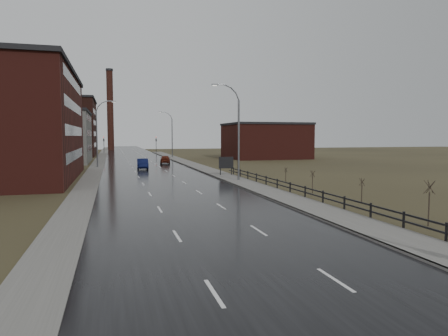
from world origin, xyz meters
TOP-DOWN VIEW (x-y plane):
  - road at (0.00, 60.00)m, footprint 14.00×300.00m
  - sidewalk_right at (8.60, 35.00)m, footprint 3.20×180.00m
  - curb_right at (7.08, 35.00)m, footprint 0.16×180.00m
  - sidewalk_left at (-8.20, 60.00)m, footprint 2.40×260.00m
  - warehouse_mid at (-17.99, 78.00)m, footprint 16.32×20.40m
  - warehouse_far at (-22.99, 108.00)m, footprint 26.52×24.48m
  - building_right at (30.30, 82.00)m, footprint 18.36×16.32m
  - smokestack at (-6.00, 150.00)m, footprint 2.70×2.70m
  - streetlight_right_mid at (8.50, 36.00)m, footprint 3.36×0.28m
  - streetlight_left at (-7.70, 62.00)m, footprint 3.36×0.28m
  - streetlight_right_far at (8.50, 90.00)m, footprint 3.36×0.28m
  - guardrail at (10.30, 18.31)m, footprint 0.10×53.05m
  - shrub_c at (12.59, 10.63)m, footprint 0.64×0.68m
  - shrub_d at (13.57, 18.69)m, footprint 0.48×0.51m
  - shrub_e at (12.51, 24.84)m, footprint 0.51×0.54m
  - shrub_f at (13.93, 33.95)m, footprint 0.41×0.43m
  - billboard at (9.10, 42.44)m, footprint 2.01×0.17m
  - traffic_light_left at (-8.00, 120.00)m, footprint 0.58×2.73m
  - traffic_light_right at (8.00, 120.00)m, footprint 0.58×2.73m
  - car_near at (-0.82, 57.11)m, footprint 1.98×5.08m
  - car_far at (4.34, 68.93)m, footprint 2.55×4.99m

SIDE VIEW (x-z plane):
  - road at x=0.00m, z-range 0.00..0.06m
  - sidewalk_left at x=-8.20m, z-range 0.00..0.12m
  - sidewalk_right at x=8.60m, z-range 0.00..0.18m
  - curb_right at x=7.08m, z-range 0.00..0.18m
  - guardrail at x=10.30m, z-range 0.16..1.26m
  - car_far at x=4.34m, z-range 0.00..1.63m
  - car_near at x=-0.82m, z-range 0.00..1.65m
  - shrub_f at x=13.93m, z-range 0.05..1.75m
  - shrub_d at x=13.57m, z-range 0.06..2.07m
  - shrub_e at x=12.51m, z-range 0.07..2.22m
  - shrub_c at x=12.59m, z-range 0.09..2.82m
  - billboard at x=9.10m, z-range 0.44..3.03m
  - building_right at x=30.30m, z-range 0.01..8.51m
  - traffic_light_left at x=-8.00m, z-range 1.95..7.25m
  - traffic_light_right at x=8.00m, z-range 1.95..7.25m
  - warehouse_mid at x=-17.99m, z-range 0.01..10.51m
  - streetlight_right_mid at x=8.50m, z-range 0.16..11.51m
  - streetlight_left at x=-7.70m, z-range 0.16..11.51m
  - streetlight_right_far at x=8.50m, z-range 0.16..11.51m
  - warehouse_far at x=-22.99m, z-range 0.01..15.51m
  - smokestack at x=-6.00m, z-range 0.15..30.85m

